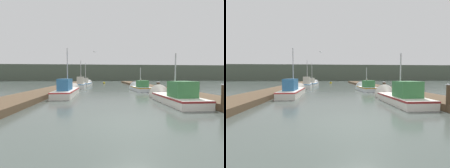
% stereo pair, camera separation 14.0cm
% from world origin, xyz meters
% --- Properties ---
extents(ground_plane, '(200.00, 200.00, 0.00)m').
position_xyz_m(ground_plane, '(0.00, 0.00, 0.00)').
color(ground_plane, '#47514C').
extents(dock_left, '(2.67, 40.00, 0.37)m').
position_xyz_m(dock_left, '(-6.30, 16.00, 0.19)').
color(dock_left, brown).
rests_on(dock_left, ground_plane).
extents(dock_right, '(2.67, 40.00, 0.37)m').
position_xyz_m(dock_right, '(6.30, 16.00, 0.19)').
color(dock_right, brown).
rests_on(dock_right, ground_plane).
extents(distant_shore_ridge, '(120.00, 16.00, 6.28)m').
position_xyz_m(distant_shore_ridge, '(0.00, 61.33, 3.14)').
color(distant_shore_ridge, '#4C5647').
rests_on(distant_shore_ridge, ground_plane).
extents(fishing_boat_0, '(1.77, 5.12, 3.80)m').
position_xyz_m(fishing_boat_0, '(3.94, 4.48, 0.41)').
color(fishing_boat_0, silver).
rests_on(fishing_boat_0, ground_plane).
extents(fishing_boat_1, '(1.56, 6.16, 4.69)m').
position_xyz_m(fishing_boat_1, '(-3.89, 8.82, 0.46)').
color(fishing_boat_1, silver).
rests_on(fishing_boat_1, ground_plane).
extents(fishing_boat_2, '(1.83, 4.52, 3.31)m').
position_xyz_m(fishing_boat_2, '(3.91, 12.80, 0.38)').
color(fishing_boat_2, silver).
rests_on(fishing_boat_2, ground_plane).
extents(fishing_boat_3, '(1.58, 6.22, 4.45)m').
position_xyz_m(fishing_boat_3, '(-3.87, 18.22, 0.50)').
color(fishing_boat_3, silver).
rests_on(fishing_boat_3, ground_plane).
extents(fishing_boat_4, '(2.26, 5.99, 4.68)m').
position_xyz_m(fishing_boat_4, '(-3.56, 23.08, 0.40)').
color(fishing_boat_4, silver).
rests_on(fishing_boat_4, ground_plane).
extents(mooring_piling_0, '(0.24, 0.24, 1.37)m').
position_xyz_m(mooring_piling_0, '(4.97, 15.96, 0.69)').
color(mooring_piling_0, '#473523').
rests_on(mooring_piling_0, ground_plane).
extents(mooring_piling_1, '(0.36, 0.36, 1.16)m').
position_xyz_m(mooring_piling_1, '(5.16, 10.05, 0.58)').
color(mooring_piling_1, '#473523').
rests_on(mooring_piling_1, ground_plane).
extents(mooring_piling_2, '(0.26, 0.26, 1.37)m').
position_xyz_m(mooring_piling_2, '(5.05, 1.54, 0.69)').
color(mooring_piling_2, '#473523').
rests_on(mooring_piling_2, ground_plane).
extents(mooring_piling_3, '(0.35, 0.35, 0.97)m').
position_xyz_m(mooring_piling_3, '(4.81, 18.76, 0.49)').
color(mooring_piling_3, '#473523').
rests_on(mooring_piling_3, ground_plane).
extents(channel_buoy, '(0.51, 0.51, 1.01)m').
position_xyz_m(channel_buoy, '(0.07, 30.47, 0.15)').
color(channel_buoy, gold).
rests_on(channel_buoy, ground_plane).
extents(seagull_lead, '(0.55, 0.33, 0.12)m').
position_xyz_m(seagull_lead, '(-1.73, 17.74, 5.44)').
color(seagull_lead, white).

